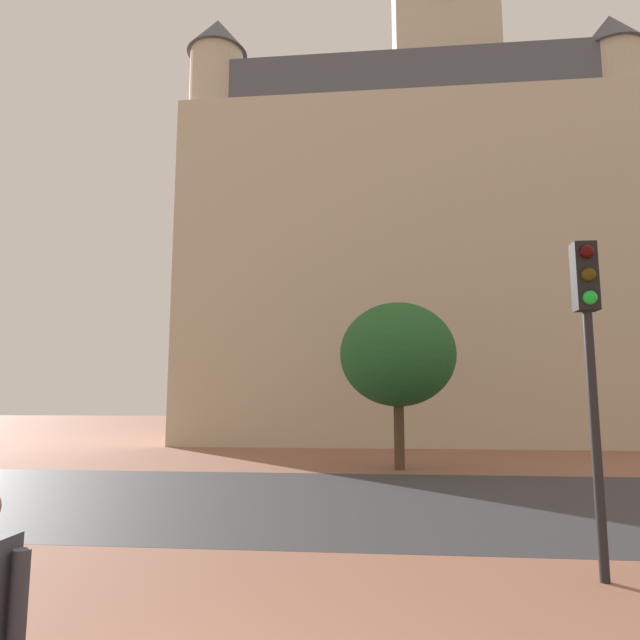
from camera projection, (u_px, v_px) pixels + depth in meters
The scene contains 5 objects.
ground_plane at pixel (335, 498), 12.55m from camera, with size 120.00×120.00×0.00m, color #93604C.
street_asphalt_strip at pixel (335, 499), 12.34m from camera, with size 120.00×8.63×0.00m, color #38383D.
landmark_building at pixel (413, 246), 31.91m from camera, with size 23.38×12.10×34.09m.
traffic_light_pole at pixel (589, 338), 7.15m from camera, with size 0.28×0.34×4.21m.
tree_curb_far at pixel (398, 355), 18.03m from camera, with size 3.71×3.71×5.29m.
Camera 1 is at (0.94, -2.96, 2.19)m, focal length 31.50 mm.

